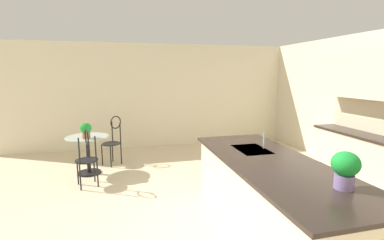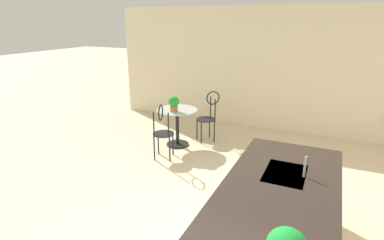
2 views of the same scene
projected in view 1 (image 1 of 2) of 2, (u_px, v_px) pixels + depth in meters
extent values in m
plane|color=beige|center=(196.00, 230.00, 3.47)|extent=(40.00, 40.00, 0.00)
cube|color=beige|center=(155.00, 96.00, 7.32)|extent=(0.12, 7.80, 2.70)
cube|color=beige|center=(271.00, 200.00, 3.31)|extent=(2.70, 0.96, 0.88)
cube|color=#2D231E|center=(273.00, 163.00, 3.24)|extent=(2.80, 1.06, 0.04)
cube|color=#B2B5BA|center=(252.00, 150.00, 3.76)|extent=(0.56, 0.40, 0.03)
cube|color=beige|center=(377.00, 166.00, 4.55)|extent=(2.40, 0.60, 0.88)
cube|color=#2D231E|center=(381.00, 138.00, 4.47)|extent=(2.44, 0.64, 0.04)
cylinder|color=black|center=(89.00, 173.00, 5.44)|extent=(0.44, 0.44, 0.03)
cylinder|color=black|center=(88.00, 155.00, 5.38)|extent=(0.07, 0.07, 0.69)
cylinder|color=#B2C6C1|center=(87.00, 137.00, 5.32)|extent=(0.80, 0.80, 0.01)
cylinder|color=black|center=(111.00, 157.00, 5.75)|extent=(0.03, 0.03, 0.45)
cylinder|color=black|center=(102.00, 155.00, 5.90)|extent=(0.03, 0.03, 0.45)
cylinder|color=black|center=(121.00, 154.00, 5.98)|extent=(0.03, 0.03, 0.45)
cylinder|color=black|center=(113.00, 152.00, 6.13)|extent=(0.03, 0.03, 0.45)
cylinder|color=black|center=(111.00, 144.00, 5.90)|extent=(0.54, 0.54, 0.02)
cylinder|color=black|center=(120.00, 133.00, 5.92)|extent=(0.03, 0.03, 0.45)
cylinder|color=black|center=(112.00, 132.00, 6.06)|extent=(0.03, 0.03, 0.45)
torus|color=black|center=(116.00, 122.00, 5.95)|extent=(0.21, 0.23, 0.28)
cylinder|color=black|center=(78.00, 172.00, 4.85)|extent=(0.03, 0.03, 0.45)
cylinder|color=black|center=(94.00, 170.00, 4.99)|extent=(0.03, 0.03, 0.45)
cylinder|color=black|center=(80.00, 177.00, 4.61)|extent=(0.03, 0.03, 0.45)
cylinder|color=black|center=(98.00, 174.00, 4.75)|extent=(0.03, 0.03, 0.45)
cylinder|color=black|center=(87.00, 160.00, 4.76)|extent=(0.47, 0.47, 0.02)
cylinder|color=black|center=(79.00, 151.00, 4.54)|extent=(0.03, 0.03, 0.45)
cylinder|color=black|center=(96.00, 149.00, 4.66)|extent=(0.03, 0.03, 0.45)
torus|color=black|center=(87.00, 137.00, 4.56)|extent=(0.28, 0.10, 0.28)
cylinder|color=#B2B5BA|center=(264.00, 141.00, 3.79)|extent=(0.02, 0.02, 0.22)
cylinder|color=#9E603D|center=(86.00, 135.00, 5.17)|extent=(0.14, 0.14, 0.11)
ellipsoid|color=#1B8F2E|center=(86.00, 128.00, 5.15)|extent=(0.21, 0.21, 0.19)
cylinder|color=#7A669E|center=(344.00, 182.00, 2.46)|extent=(0.17, 0.17, 0.13)
ellipsoid|color=#199032|center=(346.00, 164.00, 2.43)|extent=(0.24, 0.24, 0.22)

